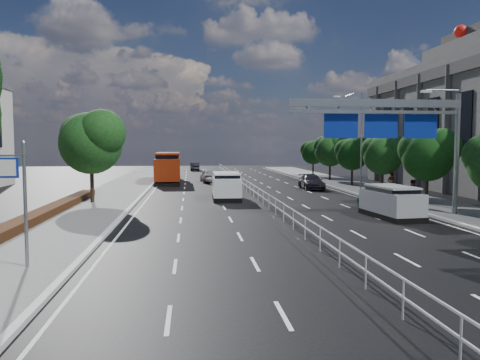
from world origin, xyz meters
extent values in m
plane|color=black|center=(0.00, 0.00, 0.00)|extent=(160.00, 160.00, 0.00)
cube|color=silver|center=(-9.00, 0.00, 0.07)|extent=(0.25, 140.00, 0.15)
cube|color=silver|center=(0.00, 22.50, 1.00)|extent=(0.05, 85.00, 0.05)
cube|color=silver|center=(0.00, 22.50, 0.55)|extent=(0.05, 85.00, 0.05)
cube|color=black|center=(-13.30, 5.00, 0.36)|extent=(1.00, 36.00, 0.44)
cylinder|color=gray|center=(-10.50, 0.00, 2.10)|extent=(0.12, 0.12, 4.20)
sphere|color=gray|center=(-10.50, 0.00, 4.25)|extent=(0.18, 0.18, 0.18)
cylinder|color=gray|center=(-11.05, 0.00, 3.85)|extent=(1.30, 0.07, 0.07)
cylinder|color=gray|center=(10.60, 10.00, 3.60)|extent=(0.28, 0.28, 7.20)
cube|color=gray|center=(5.60, 10.00, 6.60)|extent=(10.20, 0.25, 0.45)
cube|color=gray|center=(5.60, 10.00, 6.10)|extent=(10.20, 0.18, 0.18)
cylinder|color=gray|center=(9.60, 10.00, 7.40)|extent=(2.00, 0.10, 0.10)
cube|color=silver|center=(8.60, 10.00, 7.30)|extent=(0.60, 0.25, 0.15)
cube|color=#0D2696|center=(8.40, 10.18, 5.30)|extent=(2.00, 0.08, 1.40)
cube|color=white|center=(8.40, 10.23, 5.30)|extent=(1.80, 0.02, 1.20)
cube|color=#0D2696|center=(6.00, 10.18, 5.30)|extent=(2.00, 0.08, 1.40)
cube|color=white|center=(6.00, 10.23, 5.30)|extent=(1.80, 0.02, 1.20)
cube|color=#0D2696|center=(3.60, 10.18, 5.30)|extent=(2.00, 0.08, 1.40)
cube|color=white|center=(3.60, 10.23, 5.30)|extent=(1.80, 0.02, 1.20)
cylinder|color=gray|center=(10.80, 26.00, 4.50)|extent=(0.16, 0.16, 9.00)
cylinder|color=gray|center=(9.60, 26.00, 8.80)|extent=(0.10, 2.40, 0.10)
cube|color=silver|center=(8.40, 26.00, 8.65)|extent=(0.60, 0.25, 0.15)
cube|color=#4C4947|center=(16.90, 22.00, 10.60)|extent=(0.40, 36.00, 1.00)
sphere|color=#B2140C|center=(17.80, 22.00, 13.80)|extent=(1.10, 1.10, 1.10)
cylinder|color=black|center=(-12.00, 18.00, 1.75)|extent=(0.28, 0.28, 3.50)
sphere|color=black|center=(-12.00, 18.00, 4.34)|extent=(4.40, 4.40, 4.40)
sphere|color=black|center=(-11.12, 17.34, 5.04)|extent=(3.30, 3.30, 3.30)
sphere|color=black|center=(-12.77, 18.66, 4.90)|extent=(3.08, 3.08, 3.08)
cylinder|color=black|center=(11.20, 14.50, 1.40)|extent=(0.22, 0.22, 2.80)
sphere|color=black|center=(11.20, 14.50, 3.47)|extent=(3.50, 3.50, 3.50)
sphere|color=black|center=(11.90, 13.97, 4.03)|extent=(2.62, 2.62, 2.62)
sphere|color=black|center=(10.59, 15.03, 3.92)|extent=(2.45, 2.45, 2.45)
cylinder|color=black|center=(11.20, 22.00, 1.35)|extent=(0.22, 0.22, 2.70)
sphere|color=black|center=(11.20, 22.00, 3.35)|extent=(3.30, 3.30, 3.30)
sphere|color=black|center=(11.86, 21.50, 3.89)|extent=(2.48, 2.48, 2.47)
sphere|color=black|center=(10.62, 22.50, 3.78)|extent=(2.31, 2.31, 2.31)
cylinder|color=black|center=(11.20, 29.50, 1.32)|extent=(0.21, 0.21, 2.65)
sphere|color=black|center=(11.20, 29.50, 3.29)|extent=(3.20, 3.20, 3.20)
sphere|color=black|center=(11.84, 29.02, 3.82)|extent=(2.40, 2.40, 2.40)
sphere|color=black|center=(10.64, 29.98, 3.71)|extent=(2.24, 2.24, 2.24)
cylinder|color=black|center=(11.20, 37.00, 1.43)|extent=(0.23, 0.23, 2.85)
sphere|color=black|center=(11.20, 37.00, 3.53)|extent=(3.60, 3.60, 3.60)
sphere|color=black|center=(11.92, 36.46, 4.10)|extent=(2.70, 2.70, 2.70)
sphere|color=black|center=(10.57, 37.54, 3.99)|extent=(2.52, 2.52, 2.52)
cylinder|color=black|center=(11.20, 44.50, 1.30)|extent=(0.21, 0.21, 2.60)
sphere|color=black|center=(11.20, 44.50, 3.22)|extent=(3.10, 3.10, 3.10)
sphere|color=black|center=(11.82, 44.03, 3.74)|extent=(2.32, 2.33, 2.32)
sphere|color=black|center=(10.66, 44.97, 3.64)|extent=(2.17, 2.17, 2.17)
cube|color=black|center=(-2.27, 19.88, 0.17)|extent=(2.20, 4.88, 0.34)
cube|color=white|center=(-2.27, 19.88, 1.01)|extent=(2.15, 4.78, 1.43)
cube|color=black|center=(-2.27, 19.88, 1.72)|extent=(1.96, 3.45, 0.63)
cube|color=white|center=(-2.27, 19.88, 2.04)|extent=(2.05, 3.74, 0.13)
cylinder|color=black|center=(-3.17, 18.33, 0.36)|extent=(0.32, 0.72, 0.71)
cylinder|color=black|center=(-1.45, 18.29, 0.36)|extent=(0.32, 0.72, 0.71)
cylinder|color=black|center=(-3.10, 21.46, 0.36)|extent=(0.32, 0.72, 0.71)
cylinder|color=black|center=(-1.38, 21.42, 0.36)|extent=(0.32, 0.72, 0.71)
cube|color=black|center=(-7.50, 37.21, 0.17)|extent=(2.89, 11.35, 0.34)
cube|color=maroon|center=(-7.50, 37.21, 1.62)|extent=(2.84, 11.12, 2.30)
cube|color=black|center=(-7.50, 37.21, 2.77)|extent=(2.57, 8.02, 1.01)
cube|color=maroon|center=(-7.50, 37.21, 3.28)|extent=(2.69, 8.69, 0.20)
cylinder|color=black|center=(-8.54, 33.53, 0.35)|extent=(0.31, 0.70, 0.70)
cylinder|color=black|center=(-6.33, 33.57, 0.35)|extent=(0.31, 0.70, 0.70)
cylinder|color=black|center=(-8.67, 40.84, 0.35)|extent=(0.31, 0.70, 0.70)
cylinder|color=black|center=(-6.46, 40.88, 0.35)|extent=(0.31, 0.70, 0.70)
imported|color=#9A9DA0|center=(-2.83, 36.78, 0.80)|extent=(2.23, 4.80, 1.59)
imported|color=black|center=(-4.22, 61.67, 0.68)|extent=(1.58, 4.16, 1.35)
cube|color=black|center=(6.50, 9.67, 0.15)|extent=(2.33, 4.66, 0.31)
cube|color=#A2A4A9|center=(6.50, 9.67, 0.90)|extent=(2.29, 4.57, 1.27)
cube|color=black|center=(6.50, 9.67, 1.53)|extent=(2.02, 3.33, 0.56)
cube|color=#A2A4A9|center=(6.50, 9.67, 1.81)|extent=(2.12, 3.60, 0.11)
cylinder|color=black|center=(5.86, 8.14, 0.32)|extent=(0.33, 0.66, 0.63)
cylinder|color=black|center=(7.42, 8.30, 0.32)|extent=(0.33, 0.66, 0.63)
cylinder|color=black|center=(5.58, 11.04, 0.32)|extent=(0.33, 0.66, 0.63)
cylinder|color=black|center=(7.14, 11.19, 0.32)|extent=(0.33, 0.66, 0.63)
imported|color=#197162|center=(6.93, 12.00, 0.64)|extent=(2.60, 4.80, 1.28)
imported|color=black|center=(6.50, 27.54, 0.69)|extent=(2.15, 4.83, 1.38)
imported|color=gray|center=(11.45, 20.82, 1.06)|extent=(0.74, 0.55, 1.84)
imported|color=gray|center=(9.60, 13.41, 1.03)|extent=(0.94, 0.78, 1.78)
camera|label=1|loc=(-5.05, -16.06, 4.18)|focal=35.00mm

